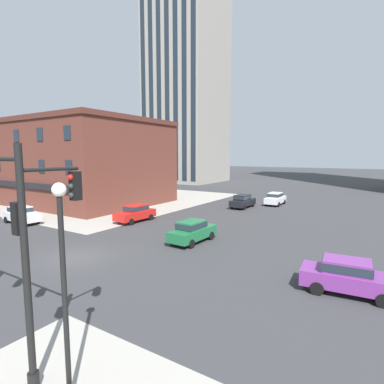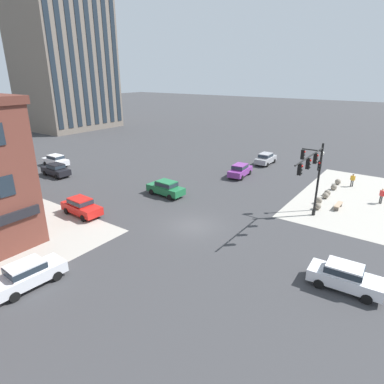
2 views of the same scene
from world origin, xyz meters
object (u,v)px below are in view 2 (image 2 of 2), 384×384
(pedestrian_with_bag, at_px, (353,179))
(car_main_mid, at_px, (166,188))
(bollard_sphere_curb_c, at_px, (325,195))
(bollard_sphere_curb_d, at_px, (327,193))
(bollard_sphere_curb_e, at_px, (334,187))
(bollard_sphere_curb_f, at_px, (338,182))
(car_main_southbound_near, at_px, (28,273))
(car_cross_far, at_px, (56,169))
(traffic_signal_main, at_px, (313,170))
(street_lamp_corner_near, at_px, (319,175))
(bench_near_signal, at_px, (338,205))
(car_cross_eastbound, at_px, (56,160))
(car_main_northbound_near, at_px, (266,158))
(car_parked_curb, at_px, (240,170))
(car_cross_westbound, at_px, (345,276))
(pedestrian_walking_east, at_px, (382,195))
(car_main_southbound_far, at_px, (81,206))
(bollard_sphere_curb_b, at_px, (319,201))
(bollard_sphere_curb_a, at_px, (317,206))

(pedestrian_with_bag, bearing_deg, car_main_mid, 133.08)
(bollard_sphere_curb_c, xyz_separation_m, bollard_sphere_curb_d, (0.99, 0.05, 0.00))
(bollard_sphere_curb_e, relative_size, bollard_sphere_curb_f, 1.00)
(car_main_southbound_near, xyz_separation_m, car_cross_far, (14.96, 19.98, 0.00))
(traffic_signal_main, xyz_separation_m, street_lamp_corner_near, (2.94, 0.09, -1.14))
(traffic_signal_main, bearing_deg, bench_near_signal, -20.03)
(street_lamp_corner_near, height_order, car_main_southbound_near, street_lamp_corner_near)
(traffic_signal_main, xyz_separation_m, bollard_sphere_curb_c, (6.89, 0.06, -4.50))
(bollard_sphere_curb_e, relative_size, bench_near_signal, 0.38)
(car_cross_eastbound, xyz_separation_m, car_main_mid, (-0.02, -21.03, 0.00))
(bollard_sphere_curb_f, relative_size, street_lamp_corner_near, 0.11)
(bollard_sphere_curb_e, distance_m, bollard_sphere_curb_f, 2.37)
(street_lamp_corner_near, height_order, car_cross_eastbound, street_lamp_corner_near)
(car_main_northbound_near, bearing_deg, car_parked_curb, 178.43)
(car_cross_westbound, height_order, car_main_mid, same)
(bollard_sphere_curb_c, height_order, bench_near_signal, bollard_sphere_curb_c)
(bollard_sphere_curb_c, xyz_separation_m, pedestrian_walking_east, (1.84, -5.09, 0.61))
(bollard_sphere_curb_e, distance_m, car_cross_eastbound, 38.11)
(bollard_sphere_curb_d, distance_m, car_main_southbound_near, 30.31)
(car_main_southbound_far, relative_size, car_cross_far, 1.01)
(bench_near_signal, relative_size, car_main_southbound_far, 0.40)
(bollard_sphere_curb_d, distance_m, car_main_northbound_near, 14.05)
(car_main_southbound_near, xyz_separation_m, car_main_southbound_far, (8.98, 6.63, 0.00))
(traffic_signal_main, bearing_deg, car_main_mid, 99.29)
(car_cross_far, bearing_deg, bollard_sphere_curb_f, -60.14)
(bollard_sphere_curb_b, distance_m, car_main_mid, 16.39)
(car_main_southbound_far, bearing_deg, car_cross_eastbound, 63.65)
(car_cross_eastbound, bearing_deg, bollard_sphere_curb_f, -67.08)
(bollard_sphere_curb_d, relative_size, pedestrian_walking_east, 0.41)
(street_lamp_corner_near, distance_m, car_main_northbound_near, 17.74)
(pedestrian_walking_east, xyz_separation_m, car_parked_curb, (-0.08, 16.45, -0.03))
(bollard_sphere_curb_d, bearing_deg, bollard_sphere_curb_e, -2.51)
(bollard_sphere_curb_e, relative_size, car_main_southbound_far, 0.15)
(traffic_signal_main, bearing_deg, bollard_sphere_curb_a, -1.58)
(bollard_sphere_curb_f, distance_m, bench_near_signal, 8.20)
(car_parked_curb, bearing_deg, car_main_southbound_far, 161.54)
(car_main_southbound_near, height_order, car_main_mid, same)
(bench_near_signal, distance_m, car_main_southbound_near, 28.23)
(bollard_sphere_curb_e, relative_size, car_main_mid, 0.15)
(bench_near_signal, bearing_deg, pedestrian_with_bag, 1.83)
(car_cross_westbound, bearing_deg, street_lamp_corner_near, 23.56)
(pedestrian_with_bag, bearing_deg, street_lamp_corner_near, 171.07)
(bollard_sphere_curb_c, distance_m, bollard_sphere_curb_e, 3.47)
(bollard_sphere_curb_a, xyz_separation_m, car_parked_curb, (5.41, 11.51, 0.57))
(bollard_sphere_curb_c, height_order, car_main_mid, car_main_mid)
(bench_near_signal, bearing_deg, car_main_southbound_far, 128.92)
(bench_near_signal, bearing_deg, bollard_sphere_curb_b, 84.19)
(car_main_southbound_near, bearing_deg, bollard_sphere_curb_e, -20.51)
(bollard_sphere_curb_c, relative_size, bollard_sphere_curb_f, 1.00)
(street_lamp_corner_near, xyz_separation_m, car_main_southbound_near, (-23.16, 11.35, -2.79))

